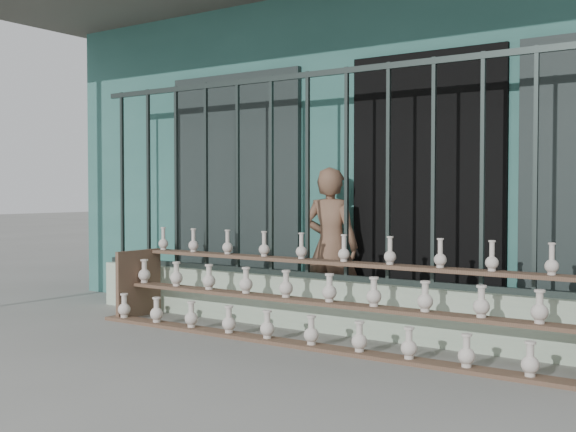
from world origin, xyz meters
The scene contains 6 objects.
ground centered at (0.00, 0.00, 0.00)m, with size 60.00×60.00×0.00m, color slate.
workshop_building centered at (0.00, 4.23, 1.62)m, with size 7.40×6.60×3.21m.
parapet_wall centered at (0.00, 1.30, 0.23)m, with size 5.00×0.20×0.45m, color #B2CAAD.
security_fence centered at (0.00, 1.30, 1.35)m, with size 5.00×0.04×1.80m.
shelf_rack centered at (0.46, 0.89, 0.36)m, with size 4.50×0.68×0.85m.
elderly_woman centered at (0.07, 1.58, 0.71)m, with size 0.52×0.34×1.42m, color brown.
Camera 1 is at (3.46, -3.97, 1.21)m, focal length 45.00 mm.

